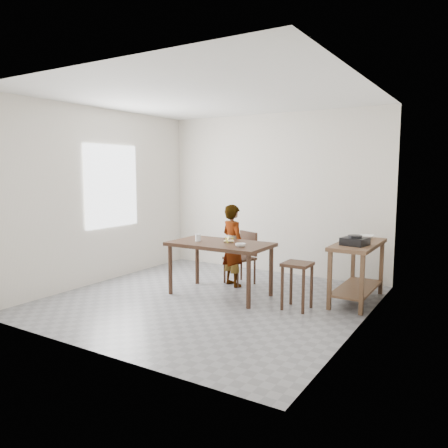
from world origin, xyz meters
The scene contains 17 objects.
floor centered at (0.00, 0.00, -0.02)m, with size 4.00×4.00×0.04m, color gray.
ceiling centered at (0.00, 0.00, 2.72)m, with size 4.00×4.00×0.04m, color white.
wall_back centered at (0.00, 2.02, 1.35)m, with size 4.00×0.04×2.70m, color silver.
wall_front centered at (0.00, -2.02, 1.35)m, with size 4.00×0.04×2.70m, color silver.
wall_left centered at (-2.02, 0.00, 1.35)m, with size 0.04×4.00×2.70m, color silver.
wall_right centered at (2.02, 0.00, 1.35)m, with size 0.04×4.00×2.70m, color silver.
window_pane centered at (-1.97, 0.20, 1.50)m, with size 0.02×1.10×1.30m, color silver.
dining_table centered at (0.00, 0.30, 0.38)m, with size 1.40×0.80×0.75m, color #392317, non-canonical shape.
prep_counter centered at (1.72, 1.00, 0.40)m, with size 0.50×1.20×0.80m, color brown, non-canonical shape.
child centered at (-0.11, 0.83, 0.62)m, with size 0.45×0.30×1.24m, color white.
dining_chair centered at (-0.08, 0.98, 0.40)m, with size 0.39×0.39×0.80m, color #392317, non-canonical shape.
stool centered at (1.16, 0.27, 0.30)m, with size 0.34×0.34×0.60m, color #392317, non-canonical shape.
glass_tumbler centered at (-0.33, 0.24, 0.80)m, with size 0.08×0.08×0.10m, color white.
small_bowl centered at (0.40, 0.15, 0.77)m, with size 0.14×0.14×0.04m, color white.
banana centered at (0.11, 0.35, 0.78)m, with size 0.16×0.12×0.06m, color #EBD056, non-canonical shape.
serving_bowl centered at (1.73, 1.36, 0.83)m, with size 0.22×0.22×0.06m, color white.
gas_burner centered at (1.73, 0.78, 0.85)m, with size 0.29×0.29×0.10m, color black.
Camera 1 is at (3.19, -4.79, 1.75)m, focal length 35.00 mm.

